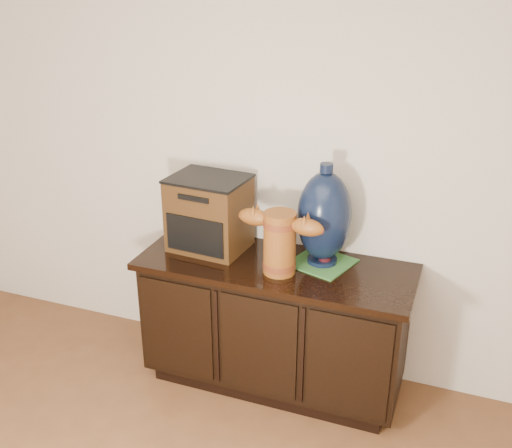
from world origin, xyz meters
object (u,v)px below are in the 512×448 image
at_px(sideboard, 274,323).
at_px(tv_radio, 209,213).
at_px(spray_can, 325,249).
at_px(terracotta_vessel, 280,239).
at_px(lamp_base, 324,217).

distance_m(sideboard, tv_radio, 0.70).
xyz_separation_m(tv_radio, spray_can, (0.65, 0.01, -0.11)).
height_order(terracotta_vessel, spray_can, terracotta_vessel).
relative_size(sideboard, tv_radio, 3.39).
relative_size(tv_radio, lamp_base, 0.80).
relative_size(lamp_base, spray_can, 2.90).
xyz_separation_m(sideboard, terracotta_vessel, (0.05, -0.08, 0.55)).
xyz_separation_m(terracotta_vessel, lamp_base, (0.18, 0.17, 0.08)).
height_order(lamp_base, spray_can, lamp_base).
height_order(sideboard, spray_can, spray_can).
height_order(tv_radio, lamp_base, lamp_base).
bearing_deg(sideboard, terracotta_vessel, -58.13).
relative_size(sideboard, spray_can, 7.84).
height_order(terracotta_vessel, tv_radio, tv_radio).
bearing_deg(sideboard, tv_radio, 170.49).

